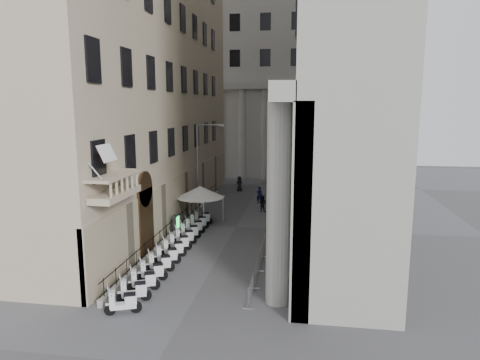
% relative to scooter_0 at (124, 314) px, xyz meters
% --- Properties ---
extents(left_building, '(5.00, 36.00, 34.00)m').
position_rel_scooter_0_xyz_m(left_building, '(-4.60, 18.35, 17.00)').
color(left_building, '#B7A78D').
rests_on(left_building, ground).
extents(far_building, '(22.00, 10.00, 30.00)m').
position_rel_scooter_0_xyz_m(far_building, '(2.90, 44.35, 15.00)').
color(far_building, '#B8B5AE').
rests_on(far_building, ground).
extents(iron_fence, '(0.30, 28.00, 1.40)m').
position_rel_scooter_0_xyz_m(iron_fence, '(-1.40, 14.35, 0.00)').
color(iron_fence, black).
rests_on(iron_fence, ground).
extents(blue_awning, '(1.60, 3.00, 3.00)m').
position_rel_scooter_0_xyz_m(blue_awning, '(7.05, 22.35, 0.00)').
color(blue_awning, navy).
rests_on(blue_awning, ground).
extents(flag, '(1.00, 1.40, 8.20)m').
position_rel_scooter_0_xyz_m(flag, '(-1.10, 1.35, 0.00)').
color(flag, '#9E0C11').
rests_on(flag, ground).
extents(scooter_0, '(1.51, 1.03, 1.50)m').
position_rel_scooter_0_xyz_m(scooter_0, '(0.00, 0.00, 0.00)').
color(scooter_0, silver).
rests_on(scooter_0, ground).
extents(scooter_1, '(1.51, 1.03, 1.50)m').
position_rel_scooter_0_xyz_m(scooter_1, '(0.00, 1.32, 0.00)').
color(scooter_1, silver).
rests_on(scooter_1, ground).
extents(scooter_2, '(1.51, 1.03, 1.50)m').
position_rel_scooter_0_xyz_m(scooter_2, '(0.00, 2.63, 0.00)').
color(scooter_2, silver).
rests_on(scooter_2, ground).
extents(scooter_3, '(1.51, 1.03, 1.50)m').
position_rel_scooter_0_xyz_m(scooter_3, '(0.00, 3.95, 0.00)').
color(scooter_3, silver).
rests_on(scooter_3, ground).
extents(scooter_4, '(1.51, 1.03, 1.50)m').
position_rel_scooter_0_xyz_m(scooter_4, '(0.00, 5.27, 0.00)').
color(scooter_4, silver).
rests_on(scooter_4, ground).
extents(scooter_5, '(1.51, 1.03, 1.50)m').
position_rel_scooter_0_xyz_m(scooter_5, '(0.00, 6.59, 0.00)').
color(scooter_5, silver).
rests_on(scooter_5, ground).
extents(scooter_6, '(1.51, 1.03, 1.50)m').
position_rel_scooter_0_xyz_m(scooter_6, '(0.00, 7.90, 0.00)').
color(scooter_6, silver).
rests_on(scooter_6, ground).
extents(scooter_7, '(1.51, 1.03, 1.50)m').
position_rel_scooter_0_xyz_m(scooter_7, '(0.00, 9.22, 0.00)').
color(scooter_7, silver).
rests_on(scooter_7, ground).
extents(scooter_8, '(1.51, 1.03, 1.50)m').
position_rel_scooter_0_xyz_m(scooter_8, '(0.00, 10.54, 0.00)').
color(scooter_8, silver).
rests_on(scooter_8, ground).
extents(scooter_9, '(1.51, 1.03, 1.50)m').
position_rel_scooter_0_xyz_m(scooter_9, '(0.00, 11.85, 0.00)').
color(scooter_9, silver).
rests_on(scooter_9, ground).
extents(scooter_10, '(1.51, 1.03, 1.50)m').
position_rel_scooter_0_xyz_m(scooter_10, '(0.00, 13.17, 0.00)').
color(scooter_10, silver).
rests_on(scooter_10, ground).
extents(scooter_11, '(1.51, 1.03, 1.50)m').
position_rel_scooter_0_xyz_m(scooter_11, '(0.00, 14.49, 0.00)').
color(scooter_11, silver).
rests_on(scooter_11, ground).
extents(scooter_12, '(1.51, 1.03, 1.50)m').
position_rel_scooter_0_xyz_m(scooter_12, '(0.00, 15.81, 0.00)').
color(scooter_12, silver).
rests_on(scooter_12, ground).
extents(barrier_0, '(0.60, 2.40, 1.10)m').
position_rel_scooter_0_xyz_m(barrier_0, '(5.80, 2.54, 0.00)').
color(barrier_0, '#9D9FA4').
rests_on(barrier_0, ground).
extents(barrier_1, '(0.60, 2.40, 1.10)m').
position_rel_scooter_0_xyz_m(barrier_1, '(5.80, 5.04, 0.00)').
color(barrier_1, '#9D9FA4').
rests_on(barrier_1, ground).
extents(barrier_2, '(0.60, 2.40, 1.10)m').
position_rel_scooter_0_xyz_m(barrier_2, '(5.80, 7.54, 0.00)').
color(barrier_2, '#9D9FA4').
rests_on(barrier_2, ground).
extents(barrier_3, '(0.60, 2.40, 1.10)m').
position_rel_scooter_0_xyz_m(barrier_3, '(5.80, 10.04, 0.00)').
color(barrier_3, '#9D9FA4').
rests_on(barrier_3, ground).
extents(barrier_4, '(0.60, 2.40, 1.10)m').
position_rel_scooter_0_xyz_m(barrier_4, '(5.80, 12.54, 0.00)').
color(barrier_4, '#9D9FA4').
rests_on(barrier_4, ground).
extents(barrier_5, '(0.60, 2.40, 1.10)m').
position_rel_scooter_0_xyz_m(barrier_5, '(5.80, 15.04, 0.00)').
color(barrier_5, '#9D9FA4').
rests_on(barrier_5, ground).
extents(barrier_6, '(0.60, 2.40, 1.10)m').
position_rel_scooter_0_xyz_m(barrier_6, '(5.80, 17.54, 0.00)').
color(barrier_6, '#9D9FA4').
rests_on(barrier_6, ground).
extents(barrier_7, '(0.60, 2.40, 1.10)m').
position_rel_scooter_0_xyz_m(barrier_7, '(5.80, 20.04, 0.00)').
color(barrier_7, '#9D9FA4').
rests_on(barrier_7, ground).
extents(security_tent, '(3.91, 3.91, 3.18)m').
position_rel_scooter_0_xyz_m(security_tent, '(-0.70, 16.98, 2.66)').
color(security_tent, silver).
rests_on(security_tent, ground).
extents(street_lamp, '(2.67, 0.50, 8.21)m').
position_rel_scooter_0_xyz_m(street_lamp, '(-0.98, 19.56, 4.90)').
color(street_lamp, gray).
rests_on(street_lamp, ground).
extents(info_kiosk, '(0.29, 0.77, 1.61)m').
position_rel_scooter_0_xyz_m(info_kiosk, '(-1.29, 12.75, 0.81)').
color(info_kiosk, black).
rests_on(info_kiosk, ground).
extents(pedestrian_a, '(0.72, 0.58, 1.72)m').
position_rel_scooter_0_xyz_m(pedestrian_a, '(3.87, 24.42, 0.86)').
color(pedestrian_a, '#0D1034').
rests_on(pedestrian_a, ground).
extents(pedestrian_b, '(0.88, 0.76, 1.55)m').
position_rel_scooter_0_xyz_m(pedestrian_b, '(4.53, 21.04, 0.78)').
color(pedestrian_b, black).
rests_on(pedestrian_b, ground).
extents(pedestrian_c, '(1.03, 0.98, 1.77)m').
position_rel_scooter_0_xyz_m(pedestrian_c, '(0.90, 30.32, 0.88)').
color(pedestrian_c, black).
rests_on(pedestrian_c, ground).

